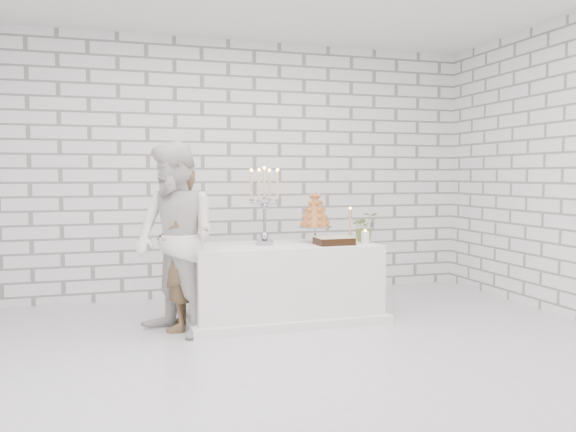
% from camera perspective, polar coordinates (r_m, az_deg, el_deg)
% --- Properties ---
extents(ground, '(6.00, 5.00, 0.01)m').
position_cam_1_polar(ground, '(4.65, 0.35, -13.81)').
color(ground, silver).
rests_on(ground, ground).
extents(wall_back, '(6.00, 0.01, 3.00)m').
position_cam_1_polar(wall_back, '(6.86, -5.85, 4.65)').
color(wall_back, white).
rests_on(wall_back, ground).
extents(wall_front, '(6.00, 0.01, 3.00)m').
position_cam_1_polar(wall_front, '(2.17, 20.37, 5.71)').
color(wall_front, white).
rests_on(wall_front, ground).
extents(cake_table, '(1.80, 0.80, 0.75)m').
position_cam_1_polar(cake_table, '(5.72, -0.35, -6.55)').
color(cake_table, white).
rests_on(cake_table, ground).
extents(groom, '(0.43, 0.59, 1.51)m').
position_cam_1_polar(groom, '(5.42, -10.87, -3.14)').
color(groom, '#4A3622').
rests_on(groom, ground).
extents(bride, '(1.01, 1.06, 1.72)m').
position_cam_1_polar(bride, '(5.18, -11.06, -2.27)').
color(bride, silver).
rests_on(bride, ground).
extents(candelabra, '(0.35, 0.35, 0.76)m').
position_cam_1_polar(candelabra, '(5.59, -2.34, 1.01)').
color(candelabra, '#95959E').
rests_on(candelabra, cake_table).
extents(croquembouche, '(0.40, 0.40, 0.52)m').
position_cam_1_polar(croquembouche, '(5.82, 2.69, -0.06)').
color(croquembouche, '#9F5422').
rests_on(croquembouche, cake_table).
extents(chocolate_cake, '(0.36, 0.26, 0.08)m').
position_cam_1_polar(chocolate_cake, '(5.65, 4.57, -2.42)').
color(chocolate_cake, black).
rests_on(chocolate_cake, cake_table).
extents(pillar_candle, '(0.10, 0.10, 0.12)m').
position_cam_1_polar(pillar_candle, '(5.76, 7.64, -2.13)').
color(pillar_candle, white).
rests_on(pillar_candle, cake_table).
extents(extra_taper, '(0.07, 0.07, 0.32)m').
position_cam_1_polar(extra_taper, '(6.09, 6.15, -0.84)').
color(extra_taper, beige).
rests_on(extra_taper, cake_table).
extents(flowers, '(0.32, 0.30, 0.30)m').
position_cam_1_polar(flowers, '(5.92, 7.58, -1.07)').
color(flowers, '#467832').
rests_on(flowers, cake_table).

